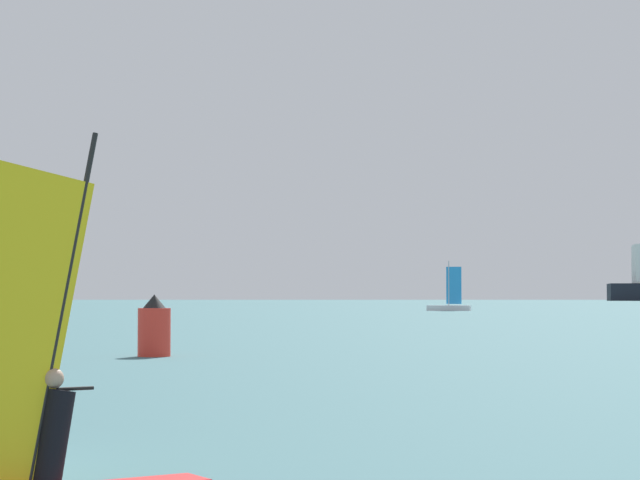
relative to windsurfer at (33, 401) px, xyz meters
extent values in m
cylinder|color=black|center=(0.24, 0.20, 0.98)|extent=(0.64, 0.55, 3.84)
cylinder|color=black|center=(-0.14, -0.11, 0.11)|extent=(1.34, 1.14, 0.04)
cylinder|color=black|center=(0.18, 0.15, -0.41)|extent=(0.58, 0.56, 1.08)
sphere|color=tan|center=(0.18, 0.15, 0.23)|extent=(0.22, 0.22, 0.22)
cylinder|color=red|center=(-7.32, 31.34, -0.18)|extent=(1.19, 1.19, 1.75)
cone|color=black|center=(-7.32, 31.34, 0.94)|extent=(0.83, 0.83, 0.50)
cube|color=white|center=(-1.86, 185.24, -0.63)|extent=(6.99, 3.03, 0.85)
cylinder|color=#B2B2B7|center=(-1.86, 185.24, 3.30)|extent=(0.16, 0.16, 7.01)
cube|color=#268CD8|center=(-1.07, 185.16, 2.95)|extent=(2.40, 0.32, 5.89)
camera|label=1|loc=(4.81, -12.67, 1.10)|focal=70.00mm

